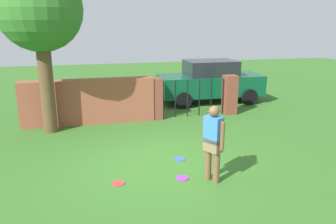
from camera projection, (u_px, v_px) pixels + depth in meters
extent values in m
plane|color=#336623|center=(159.00, 166.00, 7.78)|extent=(40.00, 40.00, 0.00)
cube|color=brown|center=(89.00, 102.00, 10.87)|extent=(4.22, 0.50, 1.45)
cylinder|color=brown|center=(47.00, 84.00, 9.82)|extent=(0.41, 0.41, 2.93)
sphere|color=#337028|center=(39.00, 9.00, 9.27)|extent=(2.39, 2.39, 2.39)
cylinder|color=brown|center=(208.00, 160.00, 7.02)|extent=(0.14, 0.14, 0.85)
cylinder|color=brown|center=(216.00, 163.00, 6.87)|extent=(0.14, 0.14, 0.85)
cube|color=olive|center=(213.00, 145.00, 6.85)|extent=(0.37, 0.42, 0.28)
cube|color=#3372BF|center=(213.00, 130.00, 6.76)|extent=(0.37, 0.42, 0.55)
sphere|color=brown|center=(214.00, 111.00, 6.66)|extent=(0.22, 0.22, 0.22)
cylinder|color=brown|center=(205.00, 131.00, 6.94)|extent=(0.09, 0.09, 0.58)
cylinder|color=brown|center=(222.00, 136.00, 6.62)|extent=(0.09, 0.09, 0.58)
cube|color=brown|center=(155.00, 99.00, 11.38)|extent=(0.44, 0.44, 1.40)
cube|color=brown|center=(230.00, 95.00, 12.01)|extent=(0.44, 0.44, 1.40)
cylinder|color=black|center=(163.00, 100.00, 11.46)|extent=(0.04, 0.04, 1.30)
cylinder|color=black|center=(175.00, 99.00, 11.56)|extent=(0.04, 0.04, 1.30)
cylinder|color=black|center=(187.00, 98.00, 11.66)|extent=(0.04, 0.04, 1.30)
cylinder|color=black|center=(199.00, 98.00, 11.76)|extent=(0.04, 0.04, 1.30)
cylinder|color=black|center=(211.00, 97.00, 11.86)|extent=(0.04, 0.04, 1.30)
cylinder|color=black|center=(223.00, 96.00, 11.96)|extent=(0.04, 0.04, 1.30)
cube|color=#0C4C2D|center=(210.00, 85.00, 13.82)|extent=(4.22, 1.75, 0.80)
cube|color=#1E2328|center=(210.00, 68.00, 13.63)|extent=(2.02, 1.52, 0.60)
cylinder|color=black|center=(184.00, 100.00, 12.82)|extent=(0.64, 0.23, 0.64)
cylinder|color=black|center=(173.00, 92.00, 14.42)|extent=(0.64, 0.23, 0.64)
cylinder|color=black|center=(249.00, 97.00, 13.42)|extent=(0.64, 0.23, 0.64)
cylinder|color=black|center=(232.00, 89.00, 15.02)|extent=(0.64, 0.23, 0.64)
cylinder|color=red|center=(118.00, 183.00, 6.92)|extent=(0.27, 0.27, 0.02)
cylinder|color=blue|center=(179.00, 159.00, 8.13)|extent=(0.27, 0.27, 0.02)
cylinder|color=purple|center=(182.00, 178.00, 7.14)|extent=(0.27, 0.27, 0.02)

